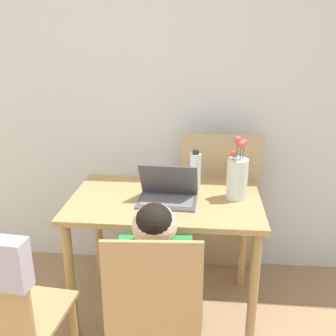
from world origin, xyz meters
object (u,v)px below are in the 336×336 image
at_px(chair_occupied, 155,320).
at_px(person_seated, 156,272).
at_px(water_bottle, 195,171).
at_px(flower_vase, 237,176).
at_px(laptop, 168,192).

xyz_separation_m(chair_occupied, person_seated, (-0.01, 0.12, 0.15)).
relative_size(chair_occupied, water_bottle, 3.74).
bearing_deg(flower_vase, person_seated, -123.90).
bearing_deg(chair_occupied, water_bottle, -104.23).
distance_m(chair_occupied, water_bottle, 0.90).
height_order(person_seated, laptop, person_seated).
relative_size(laptop, water_bottle, 1.35).
xyz_separation_m(chair_occupied, flower_vase, (0.37, 0.69, 0.41)).
bearing_deg(laptop, chair_occupied, -87.57).
bearing_deg(water_bottle, laptop, -129.57).
bearing_deg(water_bottle, flower_vase, -23.86).
bearing_deg(flower_vase, chair_occupied, -118.35).
height_order(laptop, flower_vase, flower_vase).
distance_m(laptop, water_bottle, 0.24).
height_order(chair_occupied, person_seated, person_seated).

